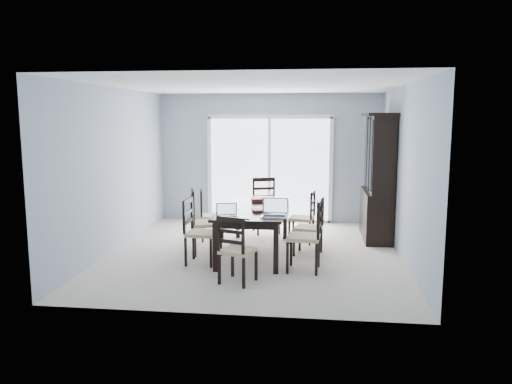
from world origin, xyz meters
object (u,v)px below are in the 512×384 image
(china_hutch, at_px, (378,178))
(laptop_dark, at_px, (228,215))
(chair_right_mid, at_px, (314,220))
(chair_left_far, at_px, (207,209))
(game_box, at_px, (260,200))
(chair_right_far, at_px, (307,211))
(dining_table, at_px, (255,211))
(chair_right_near, at_px, (311,228))
(chair_left_near, at_px, (195,224))
(laptop_silver, at_px, (275,213))
(chair_end_near, at_px, (234,243))
(hot_tub, at_px, (256,191))
(chair_end_far, at_px, (265,199))
(cell_phone, at_px, (246,219))
(chair_left_mid, at_px, (200,215))

(china_hutch, height_order, laptop_dark, china_hutch)
(chair_right_mid, bearing_deg, chair_left_far, 80.53)
(china_hutch, relative_size, game_box, 8.83)
(chair_right_mid, height_order, chair_right_far, chair_right_mid)
(dining_table, bearing_deg, chair_right_far, 44.20)
(chair_right_near, distance_m, chair_right_far, 1.59)
(chair_left_near, bearing_deg, dining_table, 131.95)
(chair_left_far, height_order, chair_right_near, chair_right_near)
(laptop_silver, bearing_deg, chair_end_near, -121.97)
(china_hutch, relative_size, laptop_dark, 6.51)
(dining_table, height_order, hot_tub, hot_tub)
(dining_table, bearing_deg, laptop_dark, -105.02)
(dining_table, distance_m, chair_end_far, 1.54)
(chair_left_near, relative_size, chair_end_near, 1.06)
(chair_right_near, bearing_deg, chair_left_near, 88.44)
(chair_right_near, height_order, chair_end_near, chair_right_near)
(chair_right_mid, relative_size, cell_phone, 10.38)
(chair_left_near, relative_size, chair_right_near, 0.95)
(dining_table, distance_m, chair_left_mid, 0.85)
(game_box, bearing_deg, chair_left_far, 158.34)
(chair_left_mid, relative_size, chair_left_far, 1.14)
(chair_left_mid, relative_size, laptop_silver, 3.12)
(chair_end_near, height_order, laptop_silver, chair_end_near)
(chair_left_far, height_order, chair_right_mid, chair_right_mid)
(chair_left_far, xyz_separation_m, hot_tub, (0.51, 2.77, -0.07))
(china_hutch, distance_m, chair_end_near, 3.50)
(dining_table, height_order, chair_right_far, chair_right_far)
(dining_table, xyz_separation_m, cell_phone, (0.01, -1.00, 0.08))
(chair_right_near, bearing_deg, chair_end_near, 130.38)
(dining_table, bearing_deg, laptop_silver, -64.45)
(laptop_silver, bearing_deg, laptop_dark, -165.96)
(chair_left_near, bearing_deg, chair_right_far, 134.87)
(chair_left_near, bearing_deg, hot_tub, 178.17)
(chair_left_near, height_order, laptop_silver, chair_left_near)
(chair_left_far, height_order, cell_phone, chair_left_far)
(chair_left_near, bearing_deg, chair_end_far, 163.12)
(chair_left_near, relative_size, chair_right_far, 1.07)
(chair_right_far, bearing_deg, hot_tub, 32.22)
(chair_right_far, bearing_deg, chair_right_mid, -162.24)
(chair_end_near, xyz_separation_m, cell_phone, (0.08, 0.51, 0.20))
(china_hutch, distance_m, chair_left_mid, 3.20)
(chair_right_near, height_order, laptop_dark, chair_right_near)
(game_box, bearing_deg, chair_left_mid, -151.00)
(laptop_dark, bearing_deg, dining_table, 57.28)
(chair_right_near, xyz_separation_m, chair_right_far, (-0.09, 1.59, -0.07))
(chair_right_near, distance_m, cell_phone, 0.91)
(chair_left_mid, relative_size, laptop_dark, 3.46)
(chair_left_near, distance_m, game_box, 1.33)
(game_box, bearing_deg, china_hutch, 23.36)
(chair_right_near, height_order, chair_right_far, chair_right_near)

